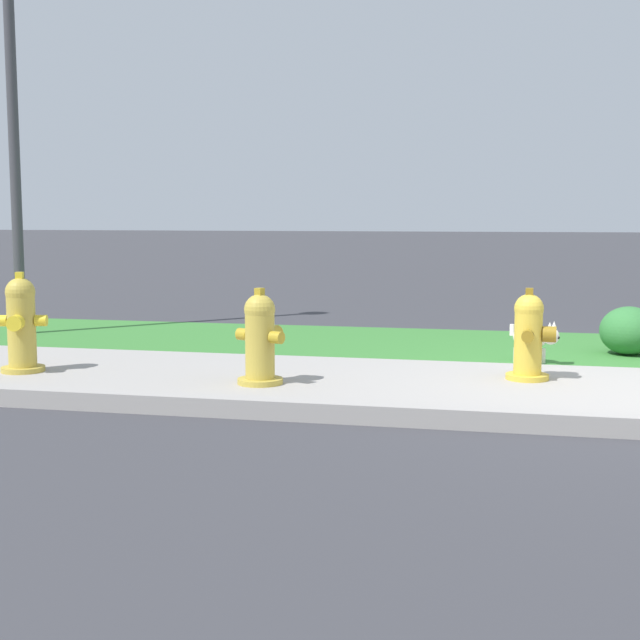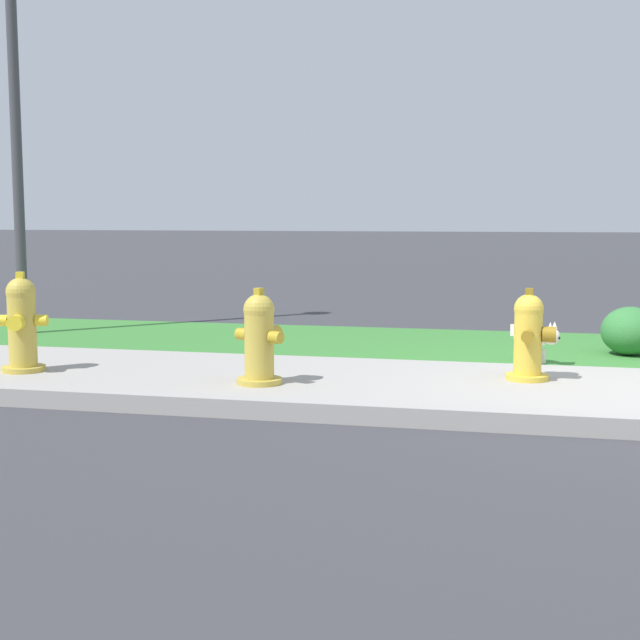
# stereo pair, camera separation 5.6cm
# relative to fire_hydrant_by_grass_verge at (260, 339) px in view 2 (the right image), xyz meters

# --- Properties ---
(grass_verge) EXTENTS (18.00, 2.17, 0.01)m
(grass_verge) POSITION_rel_fire_hydrant_by_grass_verge_xyz_m (2.93, 2.40, -0.34)
(grass_verge) COLOR #387A33
(grass_verge) RESTS_ON ground
(fire_hydrant_by_grass_verge) EXTENTS (0.40, 0.38, 0.72)m
(fire_hydrant_by_grass_verge) POSITION_rel_fire_hydrant_by_grass_verge_xyz_m (0.00, 0.00, 0.00)
(fire_hydrant_by_grass_verge) COLOR gold
(fire_hydrant_by_grass_verge) RESTS_ON ground
(fire_hydrant_at_driveway) EXTENTS (0.41, 0.39, 0.80)m
(fire_hydrant_at_driveway) POSITION_rel_fire_hydrant_by_grass_verge_xyz_m (-1.98, 0.08, 0.04)
(fire_hydrant_at_driveway) COLOR gold
(fire_hydrant_at_driveway) RESTS_ON ground
(fire_hydrant_far_end) EXTENTS (0.37, 0.39, 0.70)m
(fire_hydrant_far_end) POSITION_rel_fire_hydrant_by_grass_verge_xyz_m (1.93, 0.60, -0.01)
(fire_hydrant_far_end) COLOR gold
(fire_hydrant_far_end) RESTS_ON ground
(small_white_dog) EXTENTS (0.41, 0.31, 0.37)m
(small_white_dog) POSITION_rel_fire_hydrant_by_grass_verge_xyz_m (1.98, 1.40, -0.13)
(small_white_dog) COLOR silver
(small_white_dog) RESTS_ON ground
(street_lamp) EXTENTS (0.32, 0.32, 5.14)m
(street_lamp) POSITION_rel_fire_hydrant_by_grass_verge_xyz_m (-3.25, 2.17, 3.00)
(street_lamp) COLOR #3D3D42
(street_lamp) RESTS_ON ground
(shrub_bush_mid_verge) EXTENTS (0.51, 0.51, 0.44)m
(shrub_bush_mid_verge) POSITION_rel_fire_hydrant_by_grass_verge_xyz_m (2.82, 2.07, -0.12)
(shrub_bush_mid_verge) COLOR #337538
(shrub_bush_mid_verge) RESTS_ON ground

